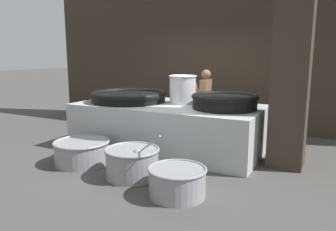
# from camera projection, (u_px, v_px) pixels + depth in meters

# --- Properties ---
(ground_plane) EXTENTS (60.00, 60.00, 0.00)m
(ground_plane) POSITION_uv_depth(u_px,v_px,m) (168.00, 148.00, 6.36)
(ground_plane) COLOR #474442
(back_wall) EXTENTS (9.30, 0.24, 4.23)m
(back_wall) POSITION_uv_depth(u_px,v_px,m) (212.00, 41.00, 7.99)
(back_wall) COLOR #382D23
(back_wall) RESTS_ON ground_plane
(support_pillar) EXTENTS (0.54, 0.54, 4.23)m
(support_pillar) POSITION_uv_depth(u_px,v_px,m) (294.00, 33.00, 4.98)
(support_pillar) COLOR #382D23
(support_pillar) RESTS_ON ground_plane
(hearth_platform) EXTENTS (3.51, 1.72, 0.86)m
(hearth_platform) POSITION_uv_depth(u_px,v_px,m) (168.00, 126.00, 6.28)
(hearth_platform) COLOR #B2B7B7
(hearth_platform) RESTS_ON ground_plane
(giant_wok_near) EXTENTS (1.53, 1.53, 0.21)m
(giant_wok_near) POSITION_uv_depth(u_px,v_px,m) (129.00, 96.00, 6.55)
(giant_wok_near) COLOR black
(giant_wok_near) RESTS_ON hearth_platform
(giant_wok_far) EXTENTS (1.15, 1.15, 0.25)m
(giant_wok_far) POSITION_uv_depth(u_px,v_px,m) (225.00, 101.00, 5.69)
(giant_wok_far) COLOR black
(giant_wok_far) RESTS_ON hearth_platform
(stock_pot) EXTENTS (0.54, 0.54, 0.54)m
(stock_pot) POSITION_uv_depth(u_px,v_px,m) (183.00, 89.00, 6.27)
(stock_pot) COLOR silver
(stock_pot) RESTS_ON hearth_platform
(cook) EXTENTS (0.35, 0.54, 1.47)m
(cook) POSITION_uv_depth(u_px,v_px,m) (205.00, 101.00, 7.09)
(cook) COLOR brown
(cook) RESTS_ON ground_plane
(prep_bowl_vegetables) EXTENTS (1.02, 0.82, 0.76)m
(prep_bowl_vegetables) POSITION_uv_depth(u_px,v_px,m) (132.00, 161.00, 4.83)
(prep_bowl_vegetables) COLOR gray
(prep_bowl_vegetables) RESTS_ON ground_plane
(prep_bowl_meat) EXTENTS (0.76, 0.76, 0.38)m
(prep_bowl_meat) POSITION_uv_depth(u_px,v_px,m) (177.00, 180.00, 4.18)
(prep_bowl_meat) COLOR gray
(prep_bowl_meat) RESTS_ON ground_plane
(prep_bowl_extra) EXTENTS (0.93, 0.93, 0.39)m
(prep_bowl_extra) POSITION_uv_depth(u_px,v_px,m) (82.00, 151.00, 5.44)
(prep_bowl_extra) COLOR gray
(prep_bowl_extra) RESTS_ON ground_plane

